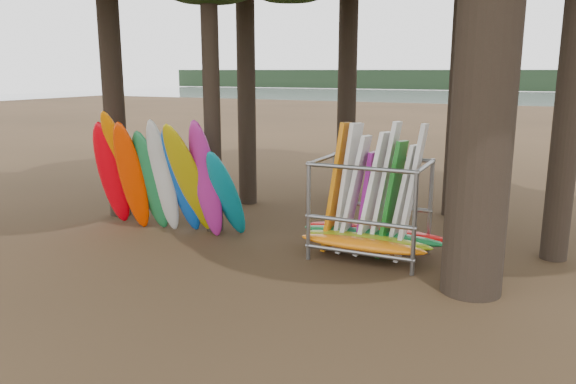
% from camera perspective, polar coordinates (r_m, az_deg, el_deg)
% --- Properties ---
extents(ground, '(120.00, 120.00, 0.00)m').
position_cam_1_polar(ground, '(11.34, -6.28, -8.10)').
color(ground, '#47331E').
rests_on(ground, ground).
extents(lake, '(160.00, 160.00, 0.00)m').
position_cam_1_polar(lake, '(69.36, 20.90, 8.24)').
color(lake, gray).
rests_on(lake, ground).
extents(far_shore, '(160.00, 4.00, 4.00)m').
position_cam_1_polar(far_shore, '(119.17, 23.07, 10.39)').
color(far_shore, black).
rests_on(far_shore, ground).
extents(kayak_row, '(4.12, 1.97, 3.13)m').
position_cam_1_polar(kayak_row, '(13.88, -12.63, 1.29)').
color(kayak_row, '#EA000D').
rests_on(kayak_row, ground).
extents(storage_rack, '(3.23, 1.56, 2.92)m').
position_cam_1_polar(storage_rack, '(12.08, 8.39, -1.98)').
color(storage_rack, gray).
rests_on(storage_rack, ground).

